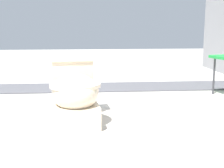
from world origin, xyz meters
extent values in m
plane|color=#B7B2A8|center=(0.00, 0.00, 0.00)|extent=(14.00, 14.00, 0.00)
cube|color=#4C4C51|center=(-1.21, 0.50, 0.01)|extent=(0.56, 8.00, 0.01)
cube|color=beige|center=(0.10, 0.10, 0.09)|extent=(0.63, 0.40, 0.17)
ellipsoid|color=beige|center=(0.20, 0.11, 0.26)|extent=(0.47, 0.40, 0.28)
cylinder|color=beige|center=(0.20, 0.11, 0.32)|extent=(0.43, 0.43, 0.03)
cube|color=beige|center=(-0.11, 0.08, 0.32)|extent=(0.21, 0.36, 0.30)
cube|color=beige|center=(-0.11, 0.08, 0.49)|extent=(0.24, 0.38, 0.04)
cylinder|color=silver|center=(-0.12, 0.16, 0.51)|extent=(0.02, 0.02, 0.01)
cylinder|color=#38383D|center=(-0.76, 1.60, 0.20)|extent=(0.02, 0.02, 0.40)
camera|label=1|loc=(2.54, 0.20, 0.78)|focal=50.00mm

